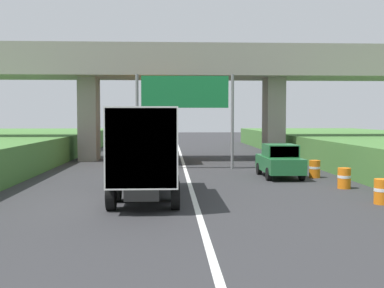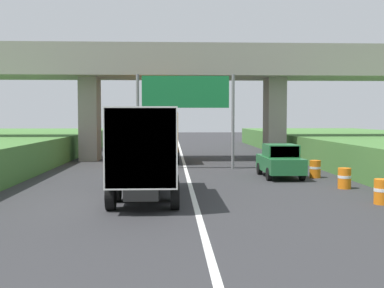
% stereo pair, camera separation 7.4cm
% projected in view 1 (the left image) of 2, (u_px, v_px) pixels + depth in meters
% --- Properties ---
extents(lane_centre_stripe, '(0.20, 94.61, 0.01)m').
position_uv_depth(lane_centre_stripe, '(185.00, 170.00, 28.54)').
color(lane_centre_stripe, white).
rests_on(lane_centre_stripe, ground).
extents(overpass_bridge, '(40.00, 4.80, 8.18)m').
position_uv_depth(overpass_bridge, '(182.00, 75.00, 35.01)').
color(overpass_bridge, gray).
rests_on(overpass_bridge, ground).
extents(overhead_highway_sign, '(5.88, 0.18, 5.68)m').
position_uv_depth(overhead_highway_sign, '(185.00, 99.00, 28.76)').
color(overhead_highway_sign, slate).
rests_on(overhead_highway_sign, ground).
extents(truck_orange, '(2.44, 7.30, 3.44)m').
position_uv_depth(truck_orange, '(160.00, 134.00, 34.19)').
color(truck_orange, black).
rests_on(truck_orange, ground).
extents(truck_black, '(2.44, 7.30, 3.44)m').
position_uv_depth(truck_black, '(146.00, 148.00, 18.33)').
color(truck_black, black).
rests_on(truck_black, ground).
extents(car_green, '(1.86, 4.10, 1.72)m').
position_uv_depth(car_green, '(280.00, 161.00, 24.90)').
color(car_green, '#236B38').
rests_on(car_green, ground).
extents(car_white, '(1.86, 4.10, 1.72)m').
position_uv_depth(car_white, '(126.00, 142.00, 43.72)').
color(car_white, silver).
rests_on(car_white, ground).
extents(construction_barrel_2, '(0.57, 0.57, 0.90)m').
position_uv_depth(construction_barrel_2, '(382.00, 191.00, 17.21)').
color(construction_barrel_2, orange).
rests_on(construction_barrel_2, ground).
extents(construction_barrel_3, '(0.57, 0.57, 0.90)m').
position_uv_depth(construction_barrel_3, '(344.00, 178.00, 21.02)').
color(construction_barrel_3, orange).
rests_on(construction_barrel_3, ground).
extents(construction_barrel_4, '(0.57, 0.57, 0.90)m').
position_uv_depth(construction_barrel_4, '(315.00, 169.00, 24.81)').
color(construction_barrel_4, orange).
rests_on(construction_barrel_4, ground).
extents(construction_barrel_5, '(0.57, 0.57, 0.90)m').
position_uv_depth(construction_barrel_5, '(295.00, 162.00, 28.61)').
color(construction_barrel_5, orange).
rests_on(construction_barrel_5, ground).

